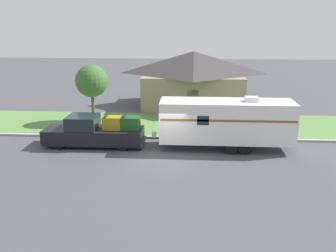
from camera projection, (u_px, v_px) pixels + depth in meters
name	position (u px, v px, depth m)	size (l,w,h in m)	color
ground_plane	(164.00, 158.00, 21.98)	(120.00, 120.00, 0.00)	#47474C
curb_strip	(168.00, 138.00, 25.56)	(80.00, 0.30, 0.14)	#999993
lawn_strip	(172.00, 124.00, 29.08)	(80.00, 7.00, 0.03)	#568442
house_across_street	(193.00, 78.00, 34.97)	(9.76, 7.51, 5.09)	gray
pickup_truck	(95.00, 132.00, 23.92)	(6.39, 2.08, 2.07)	black
travel_trailer	(226.00, 121.00, 23.14)	(9.09, 2.39, 3.33)	black
mailbox	(197.00, 122.00, 25.74)	(0.48, 0.20, 1.35)	brown
tree_in_yard	(92.00, 81.00, 28.94)	(2.51, 2.51, 4.54)	brown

